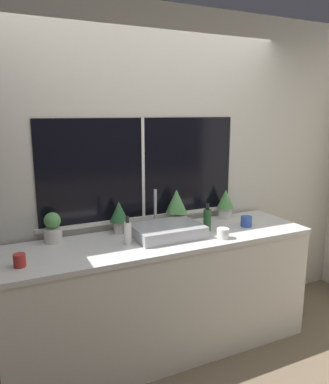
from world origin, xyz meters
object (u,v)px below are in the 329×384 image
soap_bottle (128,233)px  mug_red (19,260)px  mug_white (223,234)px  potted_plant_far_right (225,202)px  bottle_tall (207,219)px  potted_plant_far_left (53,228)px  potted_plant_center_left (119,214)px  potted_plant_center_right (176,203)px  sink (167,230)px  mug_blue (246,221)px

soap_bottle → mug_red: 0.74m
mug_white → potted_plant_far_right: bearing=54.1°
bottle_tall → potted_plant_far_right: bearing=36.0°
potted_plant_far_left → soap_bottle: potted_plant_far_left is taller
potted_plant_far_right → mug_white: (-0.34, -0.47, -0.10)m
potted_plant_center_left → soap_bottle: potted_plant_center_left is taller
potted_plant_far_right → soap_bottle: (-1.02, -0.27, -0.06)m
potted_plant_far_left → potted_plant_far_right: (1.50, 0.00, 0.03)m
potted_plant_center_right → bottle_tall: potted_plant_center_right is taller
potted_plant_far_left → soap_bottle: (0.48, -0.27, -0.02)m
potted_plant_center_right → soap_bottle: (-0.53, -0.27, -0.10)m
potted_plant_center_left → potted_plant_center_right: 0.50m
soap_bottle → sink: bearing=6.4°
mug_blue → potted_plant_center_right: bearing=149.5°
potted_plant_center_right → potted_plant_far_left: bearing=180.0°
potted_plant_center_left → potted_plant_far_right: potted_plant_far_right is taller
soap_bottle → mug_white: soap_bottle is taller
potted_plant_far_left → potted_plant_center_left: 0.51m
mug_red → potted_plant_far_right: bearing=11.9°
potted_plant_far_left → mug_blue: 1.54m
potted_plant_far_left → mug_white: potted_plant_far_left is taller
sink → bottle_tall: sink is taller
potted_plant_far_left → bottle_tall: same height
potted_plant_far_left → potted_plant_center_right: (1.01, 0.00, 0.08)m
potted_plant_center_left → mug_blue: size_ratio=2.74×
bottle_tall → mug_red: size_ratio=2.70×
mug_red → mug_blue: bearing=2.5°
potted_plant_far_left → mug_white: bearing=-21.9°
potted_plant_far_left → potted_plant_far_right: potted_plant_far_right is taller
mug_red → mug_blue: (1.77, 0.08, 0.00)m
potted_plant_center_right → mug_blue: potted_plant_center_right is taller
soap_bottle → mug_blue: (1.03, -0.02, -0.04)m
potted_plant_far_right → soap_bottle: size_ratio=1.25×
bottle_tall → mug_white: (0.00, -0.22, -0.05)m
bottle_tall → potted_plant_center_right: bearing=120.9°
potted_plant_center_left → potted_plant_far_left: bearing=180.0°
mug_white → mug_blue: bearing=26.3°
mug_blue → bottle_tall: bearing=172.6°
potted_plant_far_right → mug_red: 1.80m
sink → mug_red: size_ratio=6.30×
bottle_tall → mug_blue: bearing=-7.4°
potted_plant_center_right → mug_red: size_ratio=3.68×
sink → soap_bottle: bearing=-173.6°
soap_bottle → mug_blue: bearing=-1.2°
sink → mug_white: 0.42m
potted_plant_far_right → mug_blue: (0.01, -0.29, -0.10)m
potted_plant_center_left → mug_red: bearing=-154.1°
potted_plant_far_right → mug_red: potted_plant_far_right is taller
potted_plant_center_right → mug_blue: bearing=-30.5°
potted_plant_far_right → bottle_tall: (-0.34, -0.25, -0.05)m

